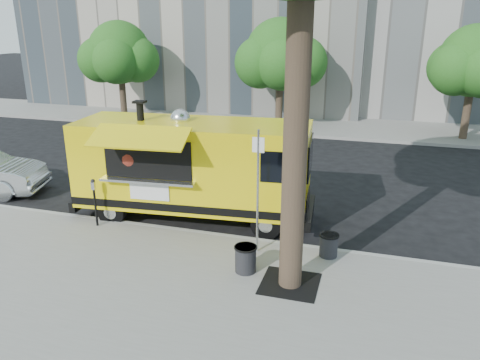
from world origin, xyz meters
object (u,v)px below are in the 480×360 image
Objects in this scene: far_tree_a at (119,53)px; food_truck at (192,167)px; trash_bin_right at (329,244)px; trash_bin_left at (246,258)px; sign_post at (258,185)px; parking_meter at (94,197)px; far_tree_b at (280,54)px; far_tree_c at (475,61)px.

far_tree_a reaches higher than food_truck.
trash_bin_left is at bearing -143.19° from trash_bin_right.
parking_meter is at bearing 177.48° from sign_post.
food_truck is at bearing 35.08° from parking_meter.
far_tree_a reaches higher than trash_bin_right.
far_tree_b reaches higher than trash_bin_right.
sign_post is 2.25× the size of parking_meter.
far_tree_a is 15.59m from parking_meter.
far_tree_c is 15.48m from sign_post.
parking_meter is at bearing -62.85° from far_tree_a.
far_tree_c is 14.87m from trash_bin_right.
parking_meter is (-2.00, -14.05, -2.85)m from far_tree_b.
food_truck is 4.44m from trash_bin_right.
food_truck is (-8.81, -12.21, -2.15)m from far_tree_c.
sign_post is at bearing -41.60° from food_truck.
sign_post is at bearing -171.53° from trash_bin_right.
trash_bin_right is (4.23, -14.00, -3.38)m from far_tree_b.
far_tree_a is 1.03× the size of far_tree_c.
trash_bin_right is at bearing 8.47° from sign_post.
parking_meter is (-11.00, -13.75, -2.74)m from far_tree_c.
sign_post is 2.94m from food_truck.
far_tree_b is 9.01m from far_tree_c.
food_truck is (-2.36, 1.74, -0.28)m from sign_post.
trash_bin_right is at bearing 0.46° from parking_meter.
trash_bin_right is (13.23, -13.60, -3.33)m from far_tree_a.
far_tree_a is 1.79× the size of sign_post.
sign_post is at bearing -79.85° from far_tree_b.
far_tree_c reaches higher than food_truck.
trash_bin_left is (0.00, -1.01, -1.37)m from sign_post.
far_tree_b is 12.71m from food_truck.
trash_bin_left is 2.09m from trash_bin_right.
sign_post is (-6.45, -13.95, -1.87)m from far_tree_c.
trash_bin_right is (4.03, -1.49, -1.12)m from food_truck.
far_tree_c is 3.90× the size of parking_meter.
far_tree_a is 15.36m from food_truck.
far_tree_b is 15.01m from trash_bin_right.
food_truck is (2.19, 1.54, 0.59)m from parking_meter.
far_tree_b is at bearing 2.54° from far_tree_a.
food_truck reaches higher than sign_post.
food_truck reaches higher than parking_meter.
sign_post is (11.55, -13.85, -1.93)m from far_tree_a.
far_tree_a is at bearing 122.07° from food_truck.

